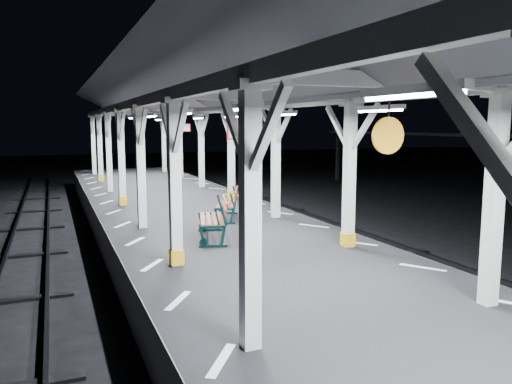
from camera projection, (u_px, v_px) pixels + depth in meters
ground at (312, 336)px, 9.03m from camera, size 120.00×120.00×0.00m
platform at (313, 309)px, 8.96m from camera, size 6.00×50.00×1.00m
hazard_stripes_left at (178, 301)px, 7.97m from camera, size 1.00×48.00×0.01m
hazard_stripes_right at (423, 268)px, 9.82m from camera, size 1.00×48.00×0.01m
canopy at (317, 79)px, 8.40m from camera, size 5.40×49.00×4.65m
bench_mid at (216, 217)px, 12.24m from camera, size 1.14×1.96×1.00m
bench_far at (230, 203)px, 14.84m from camera, size 1.20×1.78×0.91m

